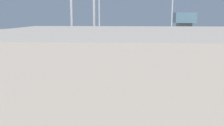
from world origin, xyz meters
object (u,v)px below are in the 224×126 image
at_px(train_on_track_2, 75,62).
at_px(light_mast_0, 99,7).
at_px(control_tower, 184,32).
at_px(train_on_track_1, 142,59).
at_px(train_on_track_0, 223,57).

xyz_separation_m(train_on_track_2, light_mast_0, (-4.35, -12.85, 13.06)).
distance_m(light_mast_0, control_tower, 26.85).
xyz_separation_m(train_on_track_1, control_tower, (-13.05, -15.72, 5.96)).
xyz_separation_m(train_on_track_2, control_tower, (-29.00, -20.72, 5.90)).
xyz_separation_m(train_on_track_1, light_mast_0, (11.60, -7.85, 13.12)).
distance_m(train_on_track_1, control_tower, 21.28).
xyz_separation_m(train_on_track_0, control_tower, (8.23, -10.72, 5.85)).
bearing_deg(control_tower, train_on_track_2, 35.54).
height_order(train_on_track_0, control_tower, control_tower).
height_order(train_on_track_0, light_mast_0, light_mast_0).
bearing_deg(control_tower, train_on_track_1, 50.31).
distance_m(train_on_track_0, control_tower, 14.73).
height_order(train_on_track_1, control_tower, control_tower).
relative_size(train_on_track_1, light_mast_0, 2.03).
xyz_separation_m(light_mast_0, control_tower, (-24.65, -7.87, -7.17)).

